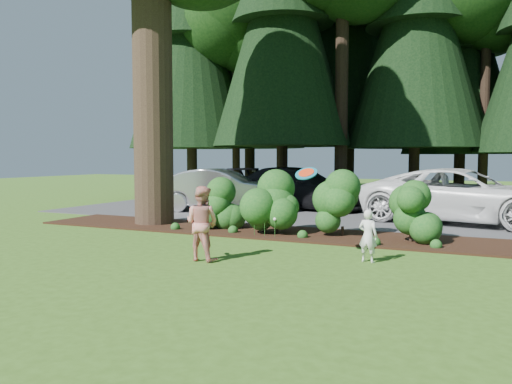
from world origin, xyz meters
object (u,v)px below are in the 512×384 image
at_px(car_dark_suv, 298,188).
at_px(car_white_suv, 463,196).
at_px(adult, 202,223).
at_px(frisbee, 306,173).
at_px(car_silver_wagon, 221,190).
at_px(child, 368,236).

bearing_deg(car_dark_suv, car_white_suv, -101.02).
relative_size(adult, frisbee, 3.21).
height_order(car_silver_wagon, frisbee, frisbee).
relative_size(car_silver_wagon, adult, 3.24).
distance_m(car_white_suv, child, 7.38).
xyz_separation_m(car_silver_wagon, car_white_suv, (8.84, 0.06, 0.05)).
bearing_deg(child, adult, 31.24).
relative_size(car_white_suv, adult, 4.07).
height_order(child, adult, adult).
distance_m(car_silver_wagon, frisbee, 9.53).
bearing_deg(car_silver_wagon, car_white_suv, -101.31).
xyz_separation_m(car_white_suv, adult, (-4.76, -8.46, -0.13)).
xyz_separation_m(car_white_suv, child, (-1.56, -7.20, -0.37)).
relative_size(car_silver_wagon, frisbee, 10.37).
bearing_deg(car_white_suv, adult, 161.84).
height_order(adult, frisbee, frisbee).
xyz_separation_m(car_dark_suv, frisbee, (3.59, -9.58, 0.94)).
distance_m(car_silver_wagon, child, 10.20).
relative_size(car_dark_suv, frisbee, 12.11).
distance_m(car_silver_wagon, car_dark_suv, 3.29).
bearing_deg(child, car_white_suv, -92.43).
bearing_deg(child, car_silver_wagon, -34.66).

